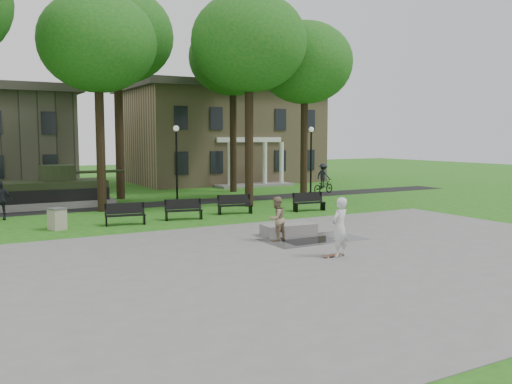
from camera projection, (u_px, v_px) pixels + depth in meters
ground at (272, 234)px, 22.49m from camera, size 120.00×120.00×0.00m
plaza at (349, 257)px, 18.14m from camera, size 22.00×16.00×0.02m
footpath at (171, 203)px, 32.92m from camera, size 44.00×2.60×0.01m
building_right at (221, 133)px, 49.48m from camera, size 17.00×12.00×8.60m
tree_1 at (98, 43)px, 28.53m from camera, size 6.20×6.20×11.63m
tree_2 at (249, 43)px, 30.63m from camera, size 6.60×6.60×12.16m
tree_3 at (305, 63)px, 33.75m from camera, size 6.00×6.00×11.19m
tree_4 at (117, 36)px, 34.37m from camera, size 7.20×7.20×13.50m
tree_5 at (233, 58)px, 39.00m from camera, size 6.40×6.40×12.44m
lamp_mid at (177, 157)px, 33.14m from camera, size 0.36×0.36×4.73m
lamp_right at (311, 155)px, 37.98m from camera, size 0.36×0.36×4.73m
tank_monument at (54, 192)px, 31.44m from camera, size 7.45×3.40×2.40m
puddle at (311, 241)px, 21.00m from camera, size 2.20×1.20×0.00m
concrete_block at (289, 229)px, 22.24m from camera, size 2.27×1.16×0.45m
skateboard at (333, 256)px, 18.14m from camera, size 0.78×0.22×0.07m
skateboarder at (340, 227)px, 18.10m from camera, size 0.84×0.68×2.00m
friend_watching at (276, 219)px, 20.91m from camera, size 1.00×0.89×1.71m
pedestrian_walker at (0, 200)px, 26.31m from camera, size 1.18×0.64×1.92m
cyclist at (323, 181)px, 38.78m from camera, size 2.05×1.22×2.15m
park_bench_0 at (125, 214)px, 24.84m from camera, size 1.85×0.80×1.00m
park_bench_1 at (183, 209)px, 26.43m from camera, size 1.85×0.86×1.00m
park_bench_2 at (234, 204)px, 28.44m from camera, size 1.85×0.83×1.00m
park_bench_3 at (308, 201)px, 29.58m from camera, size 1.84×0.70×1.00m
trash_bin at (57, 219)px, 23.53m from camera, size 0.87×0.87×0.96m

